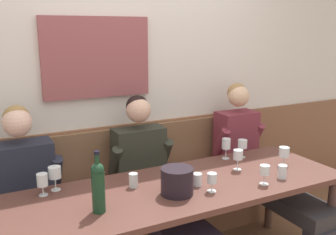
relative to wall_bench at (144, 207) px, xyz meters
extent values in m
cube|color=silver|center=(0.00, 0.26, 1.12)|extent=(6.80, 0.08, 2.80)
cube|color=#8F4A4D|center=(-0.28, 0.20, 1.24)|extent=(0.85, 0.04, 0.62)
cube|color=brown|center=(0.00, 0.21, 0.20)|extent=(6.80, 0.03, 0.96)
cube|color=brown|center=(0.00, -0.02, -0.06)|extent=(2.57, 0.42, 0.44)
cube|color=brown|center=(0.00, -0.02, 0.18)|extent=(2.52, 0.39, 0.05)
cube|color=brown|center=(0.00, 0.17, 0.43)|extent=(2.57, 0.04, 0.45)
cube|color=brown|center=(0.00, -0.66, 0.43)|extent=(2.27, 0.78, 0.04)
cylinder|color=#523732|center=(1.07, -0.98, 0.07)|extent=(0.07, 0.07, 0.69)
cylinder|color=#4F372C|center=(1.07, -0.34, 0.07)|extent=(0.07, 0.07, 0.69)
cube|color=#202231|center=(-0.92, -0.02, 0.45)|extent=(0.43, 0.23, 0.48)
sphere|color=beige|center=(-0.92, -0.03, 0.84)|extent=(0.20, 0.20, 0.20)
sphere|color=olive|center=(-0.92, 0.00, 0.87)|extent=(0.18, 0.18, 0.18)
cylinder|color=#202231|center=(-0.70, -0.06, 0.47)|extent=(0.08, 0.20, 0.27)
cube|color=#332C41|center=(-0.04, -0.58, 0.15)|extent=(0.34, 1.04, 0.11)
cube|color=#2A2C23|center=(-0.04, -0.02, 0.45)|extent=(0.41, 0.20, 0.48)
sphere|color=#D9A88D|center=(-0.04, -0.03, 0.84)|extent=(0.19, 0.19, 0.19)
sphere|color=black|center=(-0.04, 0.00, 0.87)|extent=(0.18, 0.18, 0.18)
cylinder|color=#2A2C23|center=(-0.25, -0.06, 0.47)|extent=(0.08, 0.20, 0.27)
cylinder|color=#2A2C23|center=(0.17, -0.06, 0.47)|extent=(0.08, 0.20, 0.27)
cube|color=#2F2D31|center=(0.92, -0.58, 0.15)|extent=(0.30, 1.04, 0.11)
cube|color=maroon|center=(0.92, -0.02, 0.47)|extent=(0.36, 0.22, 0.52)
sphere|color=#DEB18D|center=(0.92, -0.03, 0.88)|extent=(0.19, 0.19, 0.19)
sphere|color=#9E7649|center=(0.92, 0.00, 0.90)|extent=(0.18, 0.18, 0.18)
cylinder|color=maroon|center=(0.73, -0.06, 0.49)|extent=(0.08, 0.20, 0.27)
cylinder|color=maroon|center=(1.11, -0.06, 0.49)|extent=(0.08, 0.20, 0.27)
cylinder|color=black|center=(-0.10, -0.76, 0.54)|extent=(0.20, 0.20, 0.17)
cylinder|color=#183A23|center=(-0.60, -0.77, 0.57)|extent=(0.07, 0.07, 0.24)
sphere|color=#183A23|center=(-0.60, -0.77, 0.70)|extent=(0.07, 0.07, 0.07)
cylinder|color=#183A23|center=(-0.60, -0.77, 0.75)|extent=(0.03, 0.03, 0.08)
cylinder|color=black|center=(-0.60, -0.77, 0.80)|extent=(0.03, 0.03, 0.02)
cylinder|color=silver|center=(-0.76, -0.36, 0.45)|extent=(0.06, 0.06, 0.00)
cylinder|color=silver|center=(-0.76, -0.36, 0.50)|extent=(0.01, 0.01, 0.08)
cylinder|color=silver|center=(-0.76, -0.36, 0.57)|extent=(0.08, 0.08, 0.07)
cylinder|color=silver|center=(0.11, -0.83, 0.45)|extent=(0.06, 0.06, 0.00)
cylinder|color=silver|center=(0.11, -0.83, 0.48)|extent=(0.01, 0.01, 0.06)
cylinder|color=silver|center=(0.11, -0.83, 0.54)|extent=(0.06, 0.06, 0.06)
cylinder|color=silver|center=(0.48, -0.89, 0.45)|extent=(0.06, 0.06, 0.00)
cylinder|color=silver|center=(0.48, -0.89, 0.49)|extent=(0.01, 0.01, 0.07)
cylinder|color=silver|center=(0.48, -0.89, 0.55)|extent=(0.07, 0.07, 0.06)
cylinder|color=#EDE47A|center=(0.48, -0.89, 0.53)|extent=(0.06, 0.06, 0.02)
cylinder|color=silver|center=(-0.84, -0.40, 0.45)|extent=(0.06, 0.06, 0.00)
cylinder|color=silver|center=(-0.84, -0.40, 0.49)|extent=(0.01, 0.01, 0.06)
cylinder|color=silver|center=(-0.84, -0.40, 0.55)|extent=(0.07, 0.07, 0.08)
cylinder|color=#F0D38D|center=(-0.84, -0.40, 0.53)|extent=(0.06, 0.06, 0.02)
cylinder|color=silver|center=(0.56, -0.36, 0.45)|extent=(0.06, 0.06, 0.00)
cylinder|color=silver|center=(0.56, -0.36, 0.50)|extent=(0.01, 0.01, 0.08)
cylinder|color=silver|center=(0.56, -0.36, 0.58)|extent=(0.07, 0.07, 0.08)
cylinder|color=#E4E18A|center=(0.56, -0.36, 0.55)|extent=(0.06, 0.06, 0.04)
cylinder|color=silver|center=(0.49, -0.60, 0.45)|extent=(0.06, 0.06, 0.00)
cylinder|color=silver|center=(0.49, -0.60, 0.49)|extent=(0.01, 0.01, 0.08)
cylinder|color=silver|center=(0.49, -0.60, 0.57)|extent=(0.07, 0.07, 0.07)
cylinder|color=silver|center=(0.86, -0.68, 0.45)|extent=(0.06, 0.06, 0.00)
cylinder|color=silver|center=(0.86, -0.68, 0.49)|extent=(0.01, 0.01, 0.07)
cylinder|color=silver|center=(0.86, -0.68, 0.56)|extent=(0.08, 0.08, 0.07)
cylinder|color=#F3E68B|center=(0.86, -0.68, 0.54)|extent=(0.07, 0.07, 0.03)
cylinder|color=silver|center=(0.70, -0.39, 0.45)|extent=(0.06, 0.06, 0.00)
cylinder|color=silver|center=(0.70, -0.39, 0.49)|extent=(0.01, 0.01, 0.07)
cylinder|color=silver|center=(0.70, -0.39, 0.56)|extent=(0.07, 0.07, 0.07)
cylinder|color=silver|center=(0.66, -0.87, 0.50)|extent=(0.06, 0.06, 0.09)
cylinder|color=silver|center=(0.08, -0.71, 0.49)|extent=(0.07, 0.07, 0.08)
cylinder|color=silver|center=(-0.30, -0.54, 0.50)|extent=(0.06, 0.06, 0.09)
camera|label=1|loc=(-1.15, -2.69, 1.45)|focal=40.59mm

